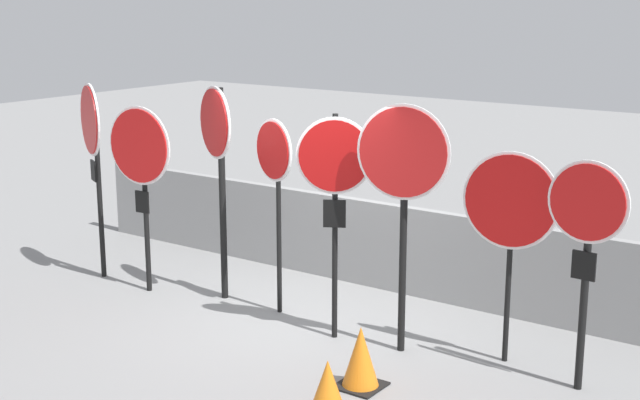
# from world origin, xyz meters

# --- Properties ---
(ground_plane) EXTENTS (40.00, 40.00, 0.00)m
(ground_plane) POSITION_xyz_m (0.00, 0.00, 0.00)
(ground_plane) COLOR gray
(fence_back) EXTENTS (9.14, 0.12, 1.08)m
(fence_back) POSITION_xyz_m (0.00, 1.55, 0.54)
(fence_back) COLOR gray
(fence_back) RESTS_ON ground
(stop_sign_0) EXTENTS (0.81, 0.45, 2.49)m
(stop_sign_0) POSITION_xyz_m (-3.09, -0.17, 1.84)
(stop_sign_0) COLOR black
(stop_sign_0) RESTS_ON ground
(stop_sign_1) EXTENTS (0.94, 0.14, 2.28)m
(stop_sign_1) POSITION_xyz_m (-2.17, -0.24, 1.66)
(stop_sign_1) COLOR black
(stop_sign_1) RESTS_ON ground
(stop_sign_2) EXTENTS (0.77, 0.39, 2.54)m
(stop_sign_2) POSITION_xyz_m (-1.26, 0.11, 1.83)
(stop_sign_2) COLOR black
(stop_sign_2) RESTS_ON ground
(stop_sign_3) EXTENTS (0.66, 0.26, 2.23)m
(stop_sign_3) POSITION_xyz_m (-0.42, 0.10, 1.70)
(stop_sign_3) COLOR black
(stop_sign_3) RESTS_ON ground
(stop_sign_4) EXTENTS (0.70, 0.41, 2.39)m
(stop_sign_4) POSITION_xyz_m (0.57, -0.16, 1.77)
(stop_sign_4) COLOR black
(stop_sign_4) RESTS_ON ground
(stop_sign_5) EXTENTS (0.93, 0.24, 2.54)m
(stop_sign_5) POSITION_xyz_m (1.31, -0.07, 1.86)
(stop_sign_5) COLOR black
(stop_sign_5) RESTS_ON ground
(stop_sign_6) EXTENTS (0.95, 0.15, 2.12)m
(stop_sign_6) POSITION_xyz_m (2.28, 0.29, 1.56)
(stop_sign_6) COLOR black
(stop_sign_6) RESTS_ON ground
(stop_sign_7) EXTENTS (0.75, 0.15, 2.16)m
(stop_sign_7) POSITION_xyz_m (3.09, 0.09, 1.55)
(stop_sign_7) COLOR black
(stop_sign_7) RESTS_ON ground
(traffic_cone_0) EXTENTS (0.41, 0.41, 0.59)m
(traffic_cone_0) POSITION_xyz_m (1.43, -0.99, 0.29)
(traffic_cone_0) COLOR black
(traffic_cone_0) RESTS_ON ground
(traffic_cone_1) EXTENTS (0.37, 0.37, 0.48)m
(traffic_cone_1) POSITION_xyz_m (1.48, -1.59, 0.24)
(traffic_cone_1) COLOR black
(traffic_cone_1) RESTS_ON ground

